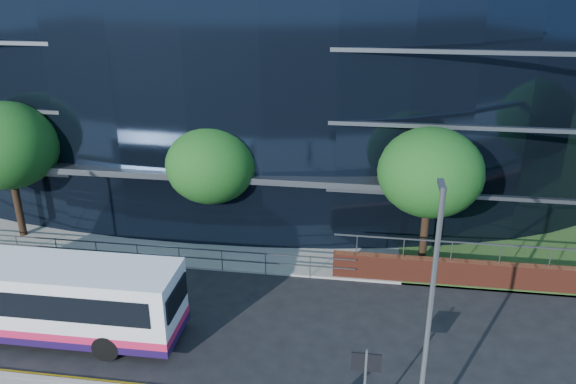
% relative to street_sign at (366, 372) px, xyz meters
% --- Properties ---
extents(ground, '(200.00, 200.00, 0.00)m').
position_rel_street_sign_xyz_m(ground, '(-4.50, 1.59, -2.15)').
color(ground, black).
rests_on(ground, ground).
extents(far_forecourt, '(50.00, 8.00, 0.10)m').
position_rel_street_sign_xyz_m(far_forecourt, '(-10.50, 12.59, -2.10)').
color(far_forecourt, gray).
rests_on(far_forecourt, ground).
extents(glass_office, '(44.00, 23.10, 16.00)m').
position_rel_street_sign_xyz_m(glass_office, '(-8.50, 22.44, 5.85)').
color(glass_office, black).
rests_on(glass_office, ground).
extents(guard_railings, '(24.00, 0.05, 1.10)m').
position_rel_street_sign_xyz_m(guard_railings, '(-12.50, 8.59, -1.33)').
color(guard_railings, slate).
rests_on(guard_railings, ground).
extents(street_sign, '(0.85, 0.09, 2.80)m').
position_rel_street_sign_xyz_m(street_sign, '(0.00, 0.00, 0.00)').
color(street_sign, slate).
rests_on(street_sign, pavement_near).
extents(tree_far_a, '(4.95, 4.95, 6.98)m').
position_rel_street_sign_xyz_m(tree_far_a, '(-17.50, 10.59, 2.71)').
color(tree_far_a, black).
rests_on(tree_far_a, ground).
extents(tree_far_b, '(4.29, 4.29, 6.05)m').
position_rel_street_sign_xyz_m(tree_far_b, '(-7.50, 11.09, 2.06)').
color(tree_far_b, black).
rests_on(tree_far_b, ground).
extents(tree_far_c, '(4.62, 4.62, 6.51)m').
position_rel_street_sign_xyz_m(tree_far_c, '(2.50, 10.59, 2.39)').
color(tree_far_c, black).
rests_on(tree_far_c, ground).
extents(streetlight_east, '(0.15, 0.77, 8.00)m').
position_rel_street_sign_xyz_m(streetlight_east, '(1.50, -0.59, 2.29)').
color(streetlight_east, slate).
rests_on(streetlight_east, pavement_near).
extents(city_bus, '(10.99, 2.59, 2.96)m').
position_rel_street_sign_xyz_m(city_bus, '(-12.03, 3.10, -0.58)').
color(city_bus, silver).
rests_on(city_bus, ground).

